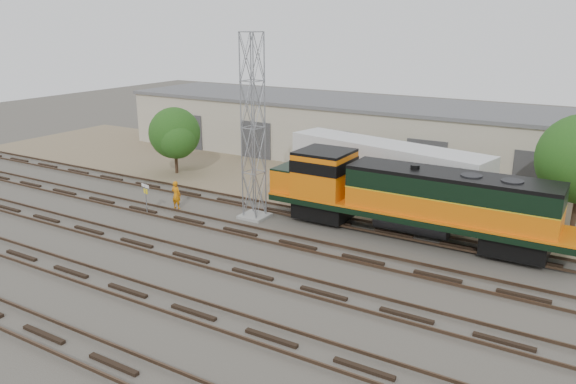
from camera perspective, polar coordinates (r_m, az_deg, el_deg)
The scene contains 11 objects.
ground at distance 30.65m, azimuth -0.43°, elevation -6.41°, with size 140.00×140.00×0.00m, color #47423A.
dirt_strip at distance 43.40m, azimuth 9.97°, elevation 0.42°, with size 80.00×16.00×0.02m, color #726047.
tracks at distance 28.33m, azimuth -3.63°, elevation -8.31°, with size 80.00×20.40×0.28m.
warehouse at distance 50.11m, azimuth 13.53°, elevation 5.53°, with size 58.40×10.40×5.30m.
locomotive at distance 33.06m, azimuth 12.07°, elevation -0.50°, with size 17.87×3.13×4.29m.
signal_tower at distance 34.92m, azimuth -3.56°, elevation 6.15°, with size 1.71×1.71×11.58m.
sign_post at distance 37.87m, azimuth -14.26°, elevation -0.07°, with size 0.81×0.22×2.02m.
worker at distance 38.52m, azimuth -11.29°, elevation -0.29°, with size 0.70×0.46×1.93m, color orange.
semi_trailer at distance 38.08m, azimuth 10.27°, elevation 2.40°, with size 14.61×5.82×4.41m.
tree_west at distance 46.92m, azimuth -11.38°, elevation 5.71°, with size 4.42×4.21×5.51m.
tree_mid at distance 39.91m, azimuth 7.85°, elevation 1.49°, with size 4.13×3.93×3.93m.
Camera 1 is at (14.72, -24.00, 12.12)m, focal length 35.00 mm.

